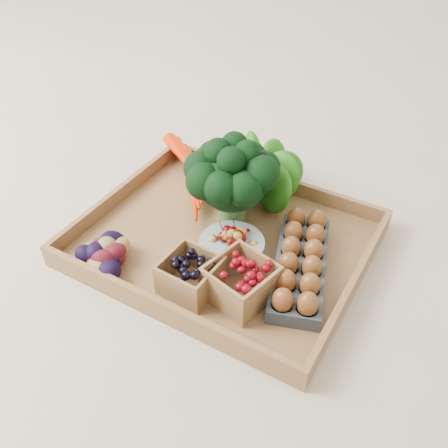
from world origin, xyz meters
The scene contains 10 objects.
ground centered at (0.00, 0.00, 0.00)m, with size 4.00×4.00×0.00m, color beige.
tray centered at (0.00, 0.00, 0.01)m, with size 0.55×0.45×0.01m, color olive.
carrots centered at (-0.16, 0.13, 0.04)m, with size 0.21×0.15×0.05m, color red, non-canonical shape.
lettuce centered at (-0.01, 0.18, 0.09)m, with size 0.14×0.14×0.14m, color #1D540D.
broccoli centered at (-0.01, 0.06, 0.09)m, with size 0.19×0.19×0.15m, color black, non-canonical shape.
cherry_bowl centered at (0.03, -0.03, 0.03)m, with size 0.13×0.13×0.03m, color #8C9EA5.
egg_carton centered at (0.17, -0.01, 0.03)m, with size 0.09×0.27×0.03m, color #353C43.
potatoes centered at (-0.16, -0.17, 0.05)m, with size 0.12×0.12×0.07m, color #400A11, non-canonical shape.
punnet_blackberry centered at (0.01, -0.14, 0.05)m, with size 0.09×0.09×0.07m, color black.
punnet_raspberry centered at (0.10, -0.11, 0.05)m, with size 0.11×0.11×0.07m, color #68040C.
Camera 1 is at (0.38, -0.65, 0.69)m, focal length 40.00 mm.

